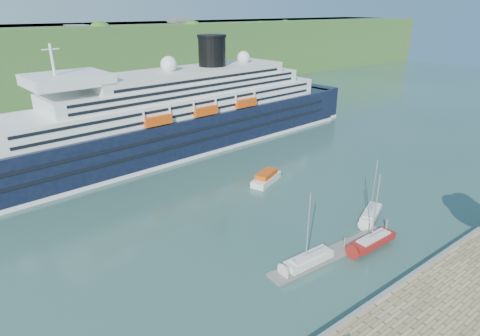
% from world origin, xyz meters
% --- Properties ---
extents(ground, '(400.00, 400.00, 0.00)m').
position_xyz_m(ground, '(0.00, 0.00, 0.00)').
color(ground, '#294943').
rests_on(ground, ground).
extents(far_hillside, '(400.00, 50.00, 24.00)m').
position_xyz_m(far_hillside, '(0.00, 145.00, 12.00)').
color(far_hillside, '#305020').
rests_on(far_hillside, ground).
extents(quay_coping, '(220.00, 0.50, 0.30)m').
position_xyz_m(quay_coping, '(0.00, -0.20, 1.15)').
color(quay_coping, slate).
rests_on(quay_coping, promenade).
extents(cruise_ship, '(110.75, 24.38, 24.67)m').
position_xyz_m(cruise_ship, '(3.85, 58.58, 12.33)').
color(cruise_ship, black).
rests_on(cruise_ship, ground).
extents(floating_pontoon, '(20.04, 3.59, 0.44)m').
position_xyz_m(floating_pontoon, '(0.23, 9.31, 0.22)').
color(floating_pontoon, gray).
rests_on(floating_pontoon, ground).
extents(sailboat_white_near, '(7.68, 2.36, 9.84)m').
position_xyz_m(sailboat_white_near, '(-4.13, 9.44, 4.92)').
color(sailboat_white_near, silver).
rests_on(sailboat_white_near, ground).
extents(sailboat_red, '(8.03, 2.26, 10.36)m').
position_xyz_m(sailboat_red, '(5.86, 7.10, 5.18)').
color(sailboat_red, maroon).
rests_on(sailboat_red, ground).
extents(sailboat_white_far, '(7.53, 4.72, 9.45)m').
position_xyz_m(sailboat_white_far, '(12.22, 12.03, 4.72)').
color(sailboat_white_far, silver).
rests_on(sailboat_white_far, ground).
extents(tender_launch, '(8.08, 5.38, 2.12)m').
position_xyz_m(tender_launch, '(8.70, 32.32, 1.06)').
color(tender_launch, '#CB440B').
rests_on(tender_launch, ground).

